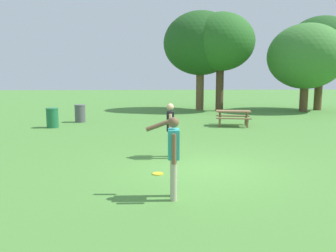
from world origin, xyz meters
TOP-DOWN VIEW (x-y plane):
  - ground_plane at (0.00, 0.00)m, footprint 120.00×120.00m
  - person_thrower at (-0.99, -2.25)m, footprint 0.67×0.64m
  - person_catcher at (-0.81, 1.27)m, footprint 0.24×0.61m
  - frisbee at (-1.24, -0.52)m, footprint 0.27×0.27m
  - picnic_table_near at (2.79, 7.90)m, footprint 1.95×1.73m
  - trash_can_beside_table at (-6.10, 7.80)m, footprint 0.59×0.59m
  - trash_can_further_along at (-5.17, 9.79)m, footprint 0.59×0.59m
  - tree_tall_left at (2.42, 16.54)m, footprint 5.45×5.45m
  - tree_broad_center at (3.73, 15.69)m, footprint 4.84×4.84m
  - tree_far_right at (9.69, 14.93)m, footprint 5.37×5.37m
  - tree_slender_mid at (11.25, 15.92)m, footprint 5.03×5.03m

SIDE VIEW (x-z plane):
  - ground_plane at x=0.00m, z-range 0.00..0.00m
  - frisbee at x=-1.24m, z-range 0.00..0.03m
  - trash_can_beside_table at x=-6.10m, z-range 0.00..0.96m
  - trash_can_further_along at x=-5.17m, z-range 0.00..0.96m
  - picnic_table_near at x=2.79m, z-range 0.18..0.95m
  - person_catcher at x=-0.81m, z-range 0.12..1.76m
  - person_thrower at x=-0.99m, z-range 0.14..1.78m
  - tree_far_right at x=9.69m, z-range 0.79..6.98m
  - tree_slender_mid at x=11.25m, z-range 1.26..8.11m
  - tree_tall_left at x=2.42m, z-range 1.27..8.50m
  - tree_broad_center at x=3.73m, z-range 1.41..8.40m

